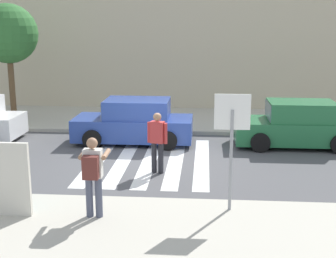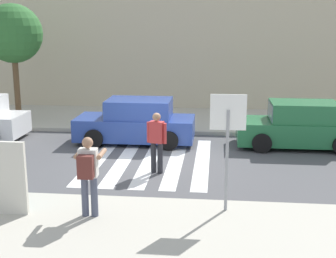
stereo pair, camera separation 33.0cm
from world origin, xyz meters
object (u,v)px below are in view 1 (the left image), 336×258
object	(u,v)px
pedestrian_crossing	(157,139)
parked_car_blue	(135,123)
street_tree_west	(8,34)
photographer_with_backpack	(93,171)
stop_sign	(232,127)
advertising_board	(5,179)
parked_car_green	(297,125)

from	to	relation	value
pedestrian_crossing	parked_car_blue	bearing A→B (deg)	109.25
pedestrian_crossing	street_tree_west	world-z (taller)	street_tree_west
photographer_with_backpack	parked_car_blue	bearing A→B (deg)	91.27
stop_sign	photographer_with_backpack	xyz separation A→B (m)	(-2.87, -0.65, -0.84)
stop_sign	pedestrian_crossing	bearing A→B (deg)	123.85
pedestrian_crossing	advertising_board	world-z (taller)	advertising_board
stop_sign	parked_car_blue	size ratio (longest dim) A/B	0.63
pedestrian_crossing	advertising_board	distance (m)	4.52
photographer_with_backpack	parked_car_green	distance (m)	8.64
parked_car_green	advertising_board	xyz separation A→B (m)	(-7.32, -6.73, 0.21)
stop_sign	street_tree_west	bearing A→B (deg)	134.02
street_tree_west	parked_car_blue	bearing A→B (deg)	-26.56
pedestrian_crossing	parked_car_green	bearing A→B (deg)	36.22
parked_car_green	street_tree_west	world-z (taller)	street_tree_west
parked_car_blue	advertising_board	xyz separation A→B (m)	(-1.74, -6.73, 0.21)
stop_sign	photographer_with_backpack	distance (m)	3.06
photographer_with_backpack	advertising_board	size ratio (longest dim) A/B	1.08
advertising_board	street_tree_west	bearing A→B (deg)	111.56
photographer_with_backpack	parked_car_green	xyz separation A→B (m)	(5.42, 6.71, -0.44)
stop_sign	parked_car_green	distance (m)	6.70
stop_sign	pedestrian_crossing	xyz separation A→B (m)	(-1.88, 2.81, -1.03)
pedestrian_crossing	advertising_board	xyz separation A→B (m)	(-2.88, -3.48, -0.03)
stop_sign	parked_car_green	xyz separation A→B (m)	(2.56, 6.06, -1.28)
photographer_with_backpack	parked_car_blue	world-z (taller)	photographer_with_backpack
photographer_with_backpack	advertising_board	xyz separation A→B (m)	(-1.89, -0.02, -0.23)
pedestrian_crossing	parked_car_green	size ratio (longest dim) A/B	0.42
parked_car_green	street_tree_west	size ratio (longest dim) A/B	0.87
photographer_with_backpack	parked_car_green	bearing A→B (deg)	51.05
pedestrian_crossing	street_tree_west	bearing A→B (deg)	137.85
parked_car_green	advertising_board	distance (m)	9.94
photographer_with_backpack	street_tree_west	size ratio (longest dim) A/B	0.36
stop_sign	photographer_with_backpack	bearing A→B (deg)	-167.17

